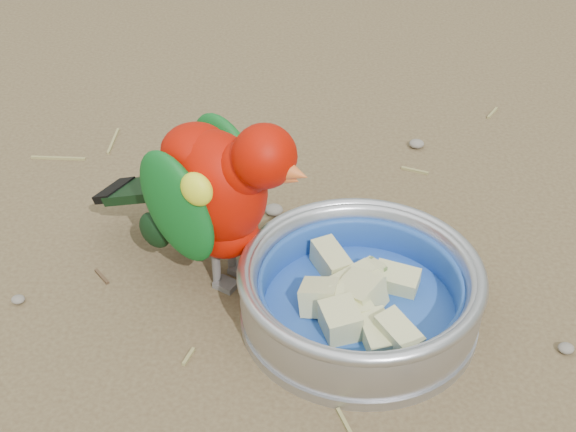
# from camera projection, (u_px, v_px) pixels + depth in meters

# --- Properties ---
(ground) EXTENTS (60.00, 60.00, 0.00)m
(ground) POSITION_uv_depth(u_px,v_px,m) (305.00, 351.00, 0.70)
(ground) COLOR brown
(food_bowl) EXTENTS (0.22, 0.22, 0.02)m
(food_bowl) POSITION_uv_depth(u_px,v_px,m) (359.00, 313.00, 0.73)
(food_bowl) COLOR #B2B2BA
(food_bowl) RESTS_ON ground
(bowl_wall) EXTENTS (0.22, 0.22, 0.04)m
(bowl_wall) POSITION_uv_depth(u_px,v_px,m) (360.00, 288.00, 0.71)
(bowl_wall) COLOR #B2B2BA
(bowl_wall) RESTS_ON food_bowl
(fruit_wedges) EXTENTS (0.13, 0.13, 0.03)m
(fruit_wedges) POSITION_uv_depth(u_px,v_px,m) (360.00, 294.00, 0.72)
(fruit_wedges) COLOR #CBCA88
(fruit_wedges) RESTS_ON food_bowl
(lory_parrot) EXTENTS (0.24, 0.20, 0.18)m
(lory_parrot) POSITION_uv_depth(u_px,v_px,m) (217.00, 202.00, 0.73)
(lory_parrot) COLOR #A90C00
(lory_parrot) RESTS_ON ground
(ground_debris) EXTENTS (0.90, 0.80, 0.01)m
(ground_debris) POSITION_uv_depth(u_px,v_px,m) (269.00, 296.00, 0.76)
(ground_debris) COLOR olive
(ground_debris) RESTS_ON ground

